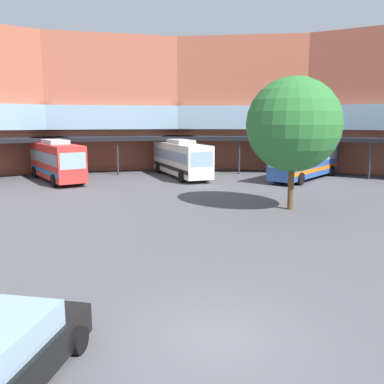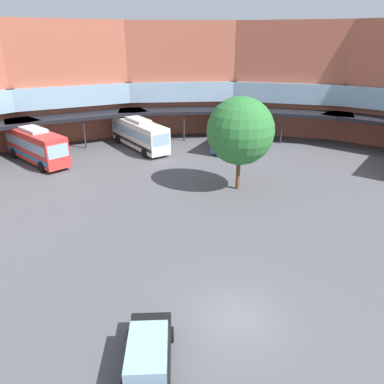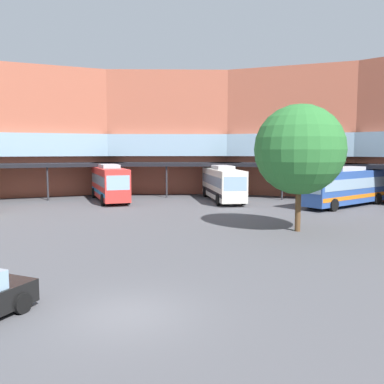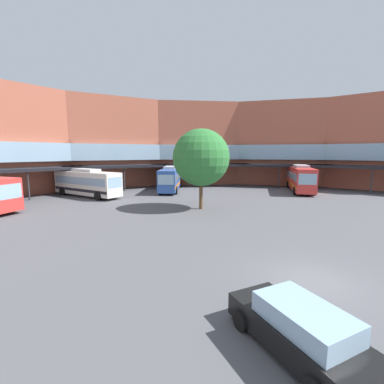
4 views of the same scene
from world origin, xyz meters
TOP-DOWN VIEW (x-y plane):
  - ground_plane at (0.00, 0.00)m, footprint 128.73×128.73m
  - station_building at (0.00, 28.55)m, footprint 84.24×36.94m
  - bus_0 at (6.29, 29.69)m, footprint 7.68×10.66m
  - bus_1 at (23.09, 19.69)m, footprint 9.60×10.23m
  - bus_4 at (-5.68, 29.81)m, footprint 7.33×10.61m
  - parked_car at (-4.19, -2.61)m, footprint 2.21×4.49m
  - plaza_tree at (3.50, 15.88)m, footprint 5.76×5.76m

SIDE VIEW (x-z plane):
  - ground_plane at x=0.00m, z-range 0.00..0.00m
  - parked_car at x=-4.19m, z-range -0.03..1.50m
  - bus_4 at x=-5.68m, z-range 0.02..3.68m
  - bus_0 at x=6.29m, z-range 0.02..3.73m
  - bus_1 at x=23.09m, z-range 0.02..3.97m
  - plaza_tree at x=3.50m, z-range 1.19..9.34m
  - station_building at x=0.00m, z-range -0.26..14.34m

